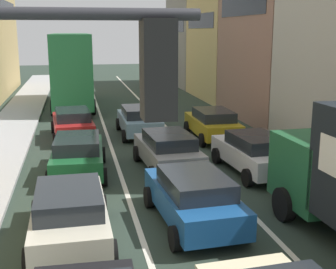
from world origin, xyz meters
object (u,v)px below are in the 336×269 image
object	(u,v)px
sedan_centre_lane_second	(193,197)
bus_mid_queue_primary	(72,67)
sedan_left_lane_third	(78,154)
wagon_right_lane_far	(213,123)
sedan_right_lane_behind_truck	(254,152)
sedan_left_lane_fourth	(73,123)
wagon_left_lane_second	(70,213)
hatchback_centre_lane_third	(168,150)
coupe_centre_lane_fourth	(139,120)

from	to	relation	value
sedan_centre_lane_second	bus_mid_queue_primary	xyz separation A→B (m)	(-3.19, 20.85, 2.03)
sedan_left_lane_third	wagon_right_lane_far	size ratio (longest dim) A/B	1.02
sedan_right_lane_behind_truck	sedan_left_lane_fourth	bearing A→B (deg)	39.90
wagon_left_lane_second	hatchback_centre_lane_third	world-z (taller)	same
sedan_left_lane_third	sedan_right_lane_behind_truck	size ratio (longest dim) A/B	0.99
wagon_left_lane_second	hatchback_centre_lane_third	size ratio (longest dim) A/B	0.98
sedan_left_lane_third	wagon_right_lane_far	world-z (taller)	same
wagon_left_lane_second	wagon_right_lane_far	world-z (taller)	same
sedan_centre_lane_second	hatchback_centre_lane_third	size ratio (longest dim) A/B	1.00
sedan_centre_lane_second	sedan_right_lane_behind_truck	world-z (taller)	same
coupe_centre_lane_fourth	sedan_right_lane_behind_truck	world-z (taller)	same
sedan_centre_lane_second	sedan_left_lane_fourth	size ratio (longest dim) A/B	1.00
sedan_centre_lane_second	wagon_right_lane_far	size ratio (longest dim) A/B	1.02
coupe_centre_lane_fourth	bus_mid_queue_primary	world-z (taller)	bus_mid_queue_primary
sedan_centre_lane_second	coupe_centre_lane_fourth	xyz separation A→B (m)	(0.09, 11.20, 0.00)
coupe_centre_lane_fourth	wagon_right_lane_far	xyz separation A→B (m)	(3.44, -1.56, 0.00)
sedan_left_lane_third	sedan_right_lane_behind_truck	world-z (taller)	same
coupe_centre_lane_fourth	sedan_left_lane_fourth	world-z (taller)	same
hatchback_centre_lane_third	sedan_left_lane_third	world-z (taller)	same
wagon_left_lane_second	bus_mid_queue_primary	distance (m)	21.45
bus_mid_queue_primary	wagon_left_lane_second	bearing A→B (deg)	179.80
sedan_left_lane_third	coupe_centre_lane_fourth	xyz separation A→B (m)	(3.16, 6.04, 0.00)
sedan_left_lane_third	bus_mid_queue_primary	distance (m)	15.82
sedan_left_lane_fourth	bus_mid_queue_primary	world-z (taller)	bus_mid_queue_primary
sedan_left_lane_fourth	sedan_right_lane_behind_truck	size ratio (longest dim) A/B	1.00
sedan_left_lane_third	bus_mid_queue_primary	bearing A→B (deg)	3.21
wagon_left_lane_second	bus_mid_queue_primary	size ratio (longest dim) A/B	0.41
coupe_centre_lane_fourth	hatchback_centre_lane_third	bearing A→B (deg)	-178.16
hatchback_centre_lane_third	sedan_centre_lane_second	bearing A→B (deg)	172.99
sedan_left_lane_fourth	wagon_right_lane_far	size ratio (longest dim) A/B	1.02
sedan_right_lane_behind_truck	wagon_left_lane_second	bearing A→B (deg)	120.30
wagon_left_lane_second	sedan_right_lane_behind_truck	bearing A→B (deg)	-56.71
coupe_centre_lane_fourth	sedan_left_lane_fourth	bearing A→B (deg)	91.02
coupe_centre_lane_fourth	wagon_right_lane_far	world-z (taller)	same
sedan_centre_lane_second	sedan_left_lane_fourth	world-z (taller)	same
wagon_left_lane_second	sedan_centre_lane_second	bearing A→B (deg)	-82.06
sedan_left_lane_third	coupe_centre_lane_fourth	distance (m)	6.82
sedan_centre_lane_second	sedan_left_lane_fourth	distance (m)	11.58
wagon_left_lane_second	hatchback_centre_lane_third	distance (m)	6.66
wagon_right_lane_far	wagon_left_lane_second	bearing A→B (deg)	146.04
sedan_centre_lane_second	sedan_right_lane_behind_truck	bearing A→B (deg)	-43.65
sedan_right_lane_behind_truck	sedan_left_lane_third	bearing A→B (deg)	76.95
hatchback_centre_lane_third	coupe_centre_lane_fourth	bearing A→B (deg)	-1.14
hatchback_centre_lane_third	sedan_left_lane_third	xyz separation A→B (m)	(-3.39, 0.10, 0.00)
sedan_left_lane_third	wagon_right_lane_far	xyz separation A→B (m)	(6.60, 4.48, 0.00)
sedan_centre_lane_second	coupe_centre_lane_fourth	bearing A→B (deg)	-3.81
sedan_centre_lane_second	sedan_left_lane_third	world-z (taller)	same
wagon_left_lane_second	sedan_right_lane_behind_truck	distance (m)	8.20
wagon_right_lane_far	bus_mid_queue_primary	bearing A→B (deg)	31.16
sedan_left_lane_third	coupe_centre_lane_fourth	world-z (taller)	same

